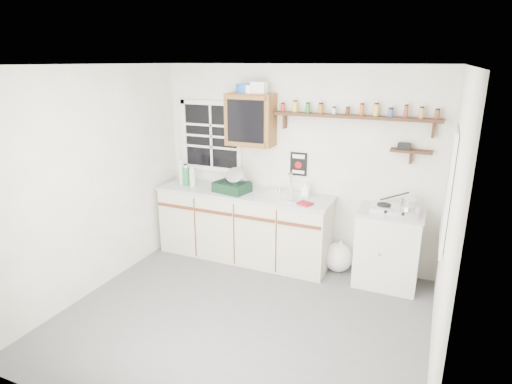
% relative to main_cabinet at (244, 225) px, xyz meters
% --- Properties ---
extents(room, '(3.64, 3.24, 2.54)m').
position_rel_main_cabinet_xyz_m(room, '(0.58, -1.30, 0.79)').
color(room, '#565658').
rests_on(room, ground).
extents(main_cabinet, '(2.31, 0.63, 0.92)m').
position_rel_main_cabinet_xyz_m(main_cabinet, '(0.00, 0.00, 0.00)').
color(main_cabinet, '#BCB39C').
rests_on(main_cabinet, floor).
extents(right_cabinet, '(0.73, 0.57, 0.91)m').
position_rel_main_cabinet_xyz_m(right_cabinet, '(1.83, 0.03, -0.01)').
color(right_cabinet, silver).
rests_on(right_cabinet, floor).
extents(sink, '(0.52, 0.44, 0.29)m').
position_rel_main_cabinet_xyz_m(sink, '(0.54, 0.01, 0.47)').
color(sink, silver).
rests_on(sink, main_cabinet).
extents(upper_cabinet, '(0.60, 0.32, 0.65)m').
position_rel_main_cabinet_xyz_m(upper_cabinet, '(0.03, 0.14, 1.36)').
color(upper_cabinet, brown).
rests_on(upper_cabinet, wall_back).
extents(upper_cabinet_clutter, '(0.39, 0.24, 0.14)m').
position_rel_main_cabinet_xyz_m(upper_cabinet_clutter, '(0.04, 0.14, 1.75)').
color(upper_cabinet_clutter, '#1B4CAF').
rests_on(upper_cabinet_clutter, upper_cabinet).
extents(spice_shelf, '(1.91, 0.18, 0.35)m').
position_rel_main_cabinet_xyz_m(spice_shelf, '(1.31, 0.21, 1.47)').
color(spice_shelf, black).
rests_on(spice_shelf, wall_back).
extents(secondary_shelf, '(0.45, 0.16, 0.24)m').
position_rel_main_cabinet_xyz_m(secondary_shelf, '(1.94, 0.22, 1.12)').
color(secondary_shelf, black).
rests_on(secondary_shelf, wall_back).
extents(warning_sign, '(0.22, 0.02, 0.30)m').
position_rel_main_cabinet_xyz_m(warning_sign, '(0.63, 0.29, 0.82)').
color(warning_sign, black).
rests_on(warning_sign, wall_back).
extents(window_back, '(0.93, 0.03, 0.98)m').
position_rel_main_cabinet_xyz_m(window_back, '(-0.62, 0.29, 1.09)').
color(window_back, black).
rests_on(window_back, wall_back).
extents(window_right, '(0.03, 0.78, 1.08)m').
position_rel_main_cabinet_xyz_m(window_right, '(2.37, -0.75, 0.99)').
color(window_right, black).
rests_on(window_right, wall_back).
extents(water_bottles, '(0.28, 0.12, 0.32)m').
position_rel_main_cabinet_xyz_m(water_bottles, '(-0.84, -0.03, 0.59)').
color(water_bottles, '#AFC7CD').
rests_on(water_bottles, main_cabinet).
extents(dish_rack, '(0.48, 0.40, 0.32)m').
position_rel_main_cabinet_xyz_m(dish_rack, '(-0.12, -0.07, 0.56)').
color(dish_rack, black).
rests_on(dish_rack, main_cabinet).
extents(soap_bottle, '(0.10, 0.10, 0.20)m').
position_rel_main_cabinet_xyz_m(soap_bottle, '(0.79, 0.11, 0.56)').
color(soap_bottle, silver).
rests_on(soap_bottle, main_cabinet).
extents(rag, '(0.20, 0.18, 0.02)m').
position_rel_main_cabinet_xyz_m(rag, '(0.88, -0.18, 0.47)').
color(rag, maroon).
rests_on(rag, main_cabinet).
extents(hotplate, '(0.52, 0.29, 0.07)m').
position_rel_main_cabinet_xyz_m(hotplate, '(1.88, 0.01, 0.48)').
color(hotplate, silver).
rests_on(hotplate, right_cabinet).
extents(saucepan, '(0.40, 0.20, 0.17)m').
position_rel_main_cabinet_xyz_m(saucepan, '(2.00, 0.01, 0.57)').
color(saucepan, silver).
rests_on(saucepan, hotplate).
extents(trash_bag, '(0.39, 0.35, 0.44)m').
position_rel_main_cabinet_xyz_m(trash_bag, '(1.25, 0.10, -0.27)').
color(trash_bag, silver).
rests_on(trash_bag, floor).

